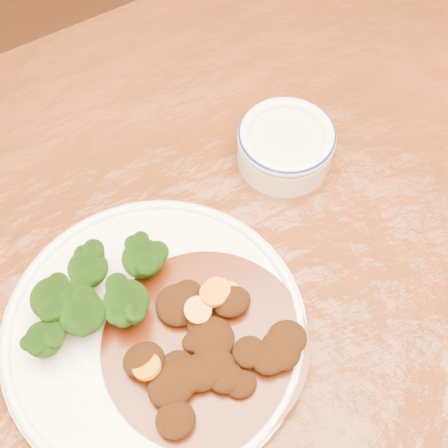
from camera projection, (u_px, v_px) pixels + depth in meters
name	position (u px, v px, depth m)	size (l,w,h in m)	color
ground	(253.00, 433.00, 1.29)	(4.00, 4.00, 0.00)	#442511
dining_table	(276.00, 304.00, 0.71)	(1.60, 1.09, 0.75)	#602511
dinner_plate	(154.00, 331.00, 0.60)	(0.30, 0.30, 0.02)	white
broccoli_florets	(93.00, 295.00, 0.58)	(0.15, 0.09, 0.05)	#7C9F52
mince_stew	(208.00, 348.00, 0.58)	(0.20, 0.20, 0.03)	#4F1C08
dip_bowl	(286.00, 144.00, 0.69)	(0.11, 0.11, 0.05)	white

